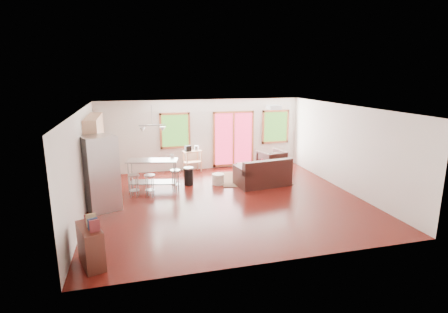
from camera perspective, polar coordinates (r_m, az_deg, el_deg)
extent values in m
cube|color=#3C0C09|center=(10.02, 0.44, -7.14)|extent=(7.50, 7.00, 0.02)
cube|color=white|center=(9.43, 0.47, 7.96)|extent=(7.50, 7.00, 0.02)
cube|color=silver|center=(12.99, -3.59, 3.57)|extent=(7.50, 0.02, 2.60)
cube|color=silver|center=(9.41, -22.24, -1.14)|extent=(0.02, 7.00, 2.60)
cube|color=silver|center=(11.20, 19.37, 1.27)|extent=(0.02, 7.00, 2.60)
cube|color=silver|center=(6.45, 8.67, -6.65)|extent=(7.50, 0.02, 2.60)
cube|color=#2A5119|center=(12.76, -7.98, 4.20)|extent=(0.94, 0.02, 1.14)
cube|color=#A95633|center=(12.68, -8.07, 6.92)|extent=(1.10, 0.05, 0.08)
cube|color=#A95633|center=(12.87, -7.90, 1.52)|extent=(1.10, 0.05, 0.08)
cube|color=#A95633|center=(12.71, -10.27, 4.08)|extent=(0.08, 0.05, 1.30)
cube|color=#A95633|center=(12.83, -5.72, 4.31)|extent=(0.08, 0.05, 1.30)
cube|color=#A71F3D|center=(13.26, 1.56, 2.91)|extent=(1.44, 0.02, 1.94)
cube|color=#A95633|center=(13.12, 1.59, 7.25)|extent=(1.60, 0.05, 0.08)
cube|color=#A95633|center=(13.48, 1.53, -1.32)|extent=(1.60, 0.05, 0.08)
cube|color=#A95633|center=(13.07, -1.64, 2.76)|extent=(0.08, 0.05, 2.10)
cube|color=#A95633|center=(13.49, 4.67, 3.05)|extent=(0.08, 0.05, 2.10)
cube|color=#A95633|center=(13.26, 1.56, 2.91)|extent=(0.08, 0.05, 1.94)
cube|color=#2A5119|center=(13.76, 8.41, 4.84)|extent=(0.94, 0.02, 1.14)
cube|color=#A95633|center=(13.69, 8.49, 7.36)|extent=(1.10, 0.05, 0.08)
cube|color=#A95633|center=(13.86, 8.32, 2.34)|extent=(1.10, 0.05, 0.08)
cube|color=#A95633|center=(13.57, 6.42, 4.78)|extent=(0.08, 0.05, 1.30)
cube|color=#A95633|center=(13.97, 10.34, 4.89)|extent=(0.08, 0.05, 1.30)
cube|color=#4B5E3B|center=(12.04, 4.83, -3.54)|extent=(2.49, 2.04, 0.02)
cube|color=black|center=(11.34, 6.25, -3.46)|extent=(1.78, 1.15, 0.47)
cube|color=black|center=(10.91, 7.20, -1.72)|extent=(1.69, 0.43, 0.42)
cube|color=black|center=(10.93, 2.94, -2.27)|extent=(0.34, 0.97, 0.18)
cube|color=black|center=(11.60, 9.45, -1.52)|extent=(0.34, 0.97, 0.18)
cube|color=black|center=(11.14, 4.48, -2.12)|extent=(0.76, 0.70, 0.13)
cube|color=black|center=(11.47, 7.77, -1.74)|extent=(0.76, 0.70, 0.13)
cube|color=#3C1811|center=(11.94, 6.16, -1.81)|extent=(1.14, 0.82, 0.04)
cube|color=#3C1811|center=(11.72, 4.21, -3.11)|extent=(0.07, 0.07, 0.37)
cube|color=#3C1811|center=(11.86, 8.38, -3.02)|extent=(0.07, 0.07, 0.37)
cube|color=#3C1811|center=(12.15, 3.95, -2.51)|extent=(0.07, 0.07, 0.37)
cube|color=#3C1811|center=(12.28, 7.97, -2.43)|extent=(0.07, 0.07, 0.37)
imported|color=black|center=(12.86, 7.73, -0.57)|extent=(1.01, 0.97, 0.87)
cube|color=black|center=(12.52, 3.60, -2.01)|extent=(0.64, 0.64, 0.37)
cylinder|color=silver|center=(11.34, -0.97, -3.70)|extent=(0.46, 0.46, 0.34)
imported|color=silver|center=(11.88, 6.29, -1.41)|extent=(0.21, 0.22, 0.18)
sphere|color=#AA2436|center=(11.87, 6.43, -0.70)|extent=(0.08, 0.08, 0.07)
sphere|color=#AA2436|center=(11.82, 6.18, -0.66)|extent=(0.08, 0.08, 0.07)
sphere|color=#AA2436|center=(11.87, 6.28, -0.50)|extent=(0.08, 0.08, 0.07)
imported|color=maroon|center=(12.01, 7.88, -1.03)|extent=(0.21, 0.04, 0.28)
cube|color=tan|center=(11.22, -19.23, -3.17)|extent=(0.60, 2.20, 0.90)
cube|color=black|center=(11.11, -19.42, -0.84)|extent=(0.64, 2.24, 0.04)
cube|color=tan|center=(10.93, -20.46, 4.37)|extent=(0.36, 2.20, 0.70)
cylinder|color=#B7BABC|center=(10.60, -19.66, -0.90)|extent=(0.12, 0.12, 0.18)
cube|color=black|center=(11.47, -19.31, 0.21)|extent=(0.22, 0.18, 0.20)
cube|color=#B7BABC|center=(9.60, -19.53, -2.59)|extent=(1.02, 1.01, 1.97)
cube|color=gray|center=(9.72, -17.39, -2.25)|extent=(0.30, 0.67, 1.92)
cylinder|color=gray|center=(9.47, -16.83, -1.59)|extent=(0.03, 0.03, 1.31)
cylinder|color=gray|center=(9.91, -17.83, -1.01)|extent=(0.03, 0.03, 1.31)
cube|color=#B7BABC|center=(10.80, -11.66, -0.65)|extent=(1.60, 0.92, 0.04)
cube|color=gray|center=(10.98, -11.49, -4.11)|extent=(1.49, 0.82, 0.03)
cylinder|color=gray|center=(10.84, -15.31, -3.42)|extent=(0.05, 0.05, 0.91)
cylinder|color=gray|center=(10.61, -8.09, -3.43)|extent=(0.05, 0.05, 0.91)
cylinder|color=gray|center=(11.27, -14.79, -2.75)|extent=(0.05, 0.05, 0.91)
cylinder|color=gray|center=(11.05, -7.85, -2.74)|extent=(0.05, 0.05, 0.91)
imported|color=white|center=(11.07, -8.48, 0.22)|extent=(0.14, 0.12, 0.12)
cylinder|color=#B7BABC|center=(10.37, -14.55, -2.98)|extent=(0.40, 0.40, 0.04)
cylinder|color=gray|center=(10.52, -13.85, -4.63)|extent=(0.03, 0.03, 0.64)
cylinder|color=gray|center=(10.57, -14.76, -4.60)|extent=(0.03, 0.03, 0.64)
cylinder|color=gray|center=(10.41, -15.04, -4.89)|extent=(0.03, 0.03, 0.64)
cylinder|color=gray|center=(10.36, -14.12, -4.92)|extent=(0.03, 0.03, 0.64)
cylinder|color=gray|center=(10.50, -14.41, -5.34)|extent=(0.37, 0.37, 0.01)
cylinder|color=#B7BABC|center=(10.31, -12.09, -3.04)|extent=(0.39, 0.39, 0.04)
cylinder|color=gray|center=(10.46, -11.43, -4.65)|extent=(0.03, 0.03, 0.62)
cylinder|color=gray|center=(10.50, -12.33, -4.62)|extent=(0.03, 0.03, 0.62)
cylinder|color=gray|center=(10.35, -12.57, -4.91)|extent=(0.03, 0.03, 0.62)
cylinder|color=gray|center=(10.30, -11.67, -4.94)|extent=(0.03, 0.03, 0.62)
cylinder|color=gray|center=(10.44, -11.97, -5.35)|extent=(0.36, 0.36, 0.01)
cylinder|color=#B7BABC|center=(10.70, -7.98, -2.27)|extent=(0.32, 0.32, 0.04)
cylinder|color=gray|center=(10.88, -7.52, -3.80)|extent=(0.02, 0.02, 0.62)
cylinder|color=gray|center=(10.86, -8.41, -3.85)|extent=(0.02, 0.02, 0.62)
cylinder|color=gray|center=(10.70, -8.33, -4.11)|extent=(0.02, 0.02, 0.62)
cylinder|color=gray|center=(10.72, -7.44, -4.06)|extent=(0.02, 0.02, 0.62)
cylinder|color=gray|center=(10.82, -7.91, -4.51)|extent=(0.29, 0.29, 0.01)
cylinder|color=black|center=(11.32, -5.79, -3.29)|extent=(0.37, 0.37, 0.54)
cylinder|color=#B7BABC|center=(11.25, -5.83, -1.88)|extent=(0.38, 0.38, 0.04)
cube|color=tan|center=(12.72, -5.21, 0.88)|extent=(0.72, 0.55, 0.04)
cube|color=tan|center=(12.81, -5.17, -0.86)|extent=(0.68, 0.51, 0.03)
cube|color=tan|center=(12.56, -6.05, -1.08)|extent=(0.04, 0.04, 0.77)
cube|color=tan|center=(12.76, -3.74, -0.80)|extent=(0.04, 0.04, 0.77)
cube|color=tan|center=(12.86, -6.60, -0.75)|extent=(0.04, 0.04, 0.77)
cube|color=tan|center=(13.06, -4.33, -0.49)|extent=(0.04, 0.04, 0.77)
cube|color=black|center=(12.64, -5.92, 1.33)|extent=(0.24, 0.22, 0.20)
cylinder|color=#B7BABC|center=(12.76, -4.53, 1.39)|extent=(0.18, 0.18, 0.17)
cube|color=#3C1811|center=(7.13, -20.95, -13.45)|extent=(0.58, 0.91, 0.76)
cube|color=maroon|center=(6.68, -20.37, -10.59)|extent=(0.18, 0.10, 0.23)
cube|color=#21324F|center=(6.82, -20.64, -10.23)|extent=(0.18, 0.10, 0.21)
cube|color=#9F8459|center=(6.94, -20.91, -9.66)|extent=(0.18, 0.10, 0.25)
cube|color=maroon|center=(7.08, -21.14, -9.47)|extent=(0.18, 0.10, 0.19)
cube|color=white|center=(10.52, 8.12, 7.94)|extent=(0.35, 0.35, 0.12)
cylinder|color=gray|center=(10.64, -11.69, 6.62)|extent=(0.02, 0.02, 0.60)
cube|color=gray|center=(10.68, -11.62, 5.02)|extent=(0.80, 0.04, 0.03)
cone|color=#B7BABC|center=(10.69, -13.19, 4.29)|extent=(0.18, 0.18, 0.14)
cone|color=#B7BABC|center=(10.72, -9.98, 4.47)|extent=(0.18, 0.18, 0.14)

